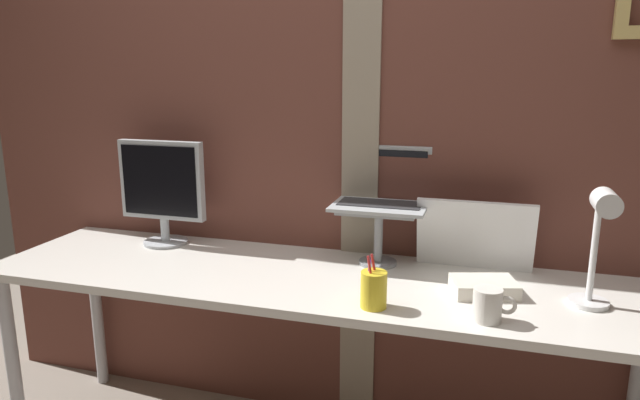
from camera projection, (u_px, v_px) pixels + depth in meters
name	position (u px, v px, depth m)	size (l,w,h in m)	color
brick_wall_back	(334.00, 120.00, 2.22)	(3.18, 0.16, 2.51)	brown
desk	(312.00, 293.00, 2.00)	(2.36, 0.61, 0.74)	silver
monitor	(162.00, 186.00, 2.29)	(0.37, 0.18, 0.43)	#ADB2B7
laptop_stand	(379.00, 226.00, 2.07)	(0.28, 0.22, 0.21)	gray
laptop	(383.00, 189.00, 2.11)	(0.34, 0.29, 0.21)	#ADB2B7
whiteboard_panel	(475.00, 235.00, 2.01)	(0.41, 0.02, 0.27)	white
desk_lamp	(599.00, 236.00, 1.64)	(0.12, 0.20, 0.38)	white
pen_cup	(374.00, 289.00, 1.71)	(0.08, 0.08, 0.17)	yellow
coffee_mug	(488.00, 305.00, 1.62)	(0.12, 0.08, 0.10)	silver
paper_clutter_stack	(484.00, 287.00, 1.82)	(0.20, 0.14, 0.05)	silver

